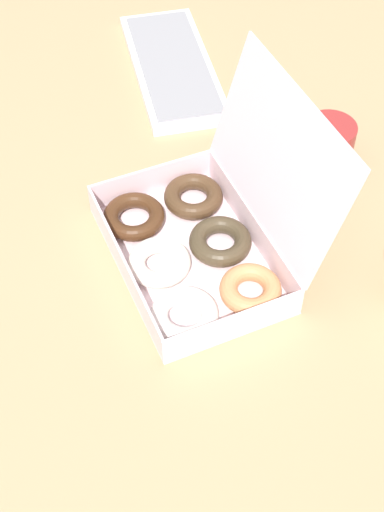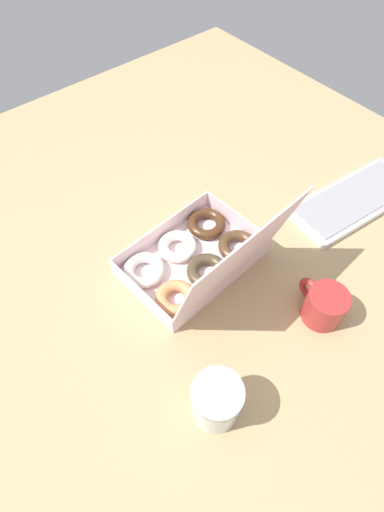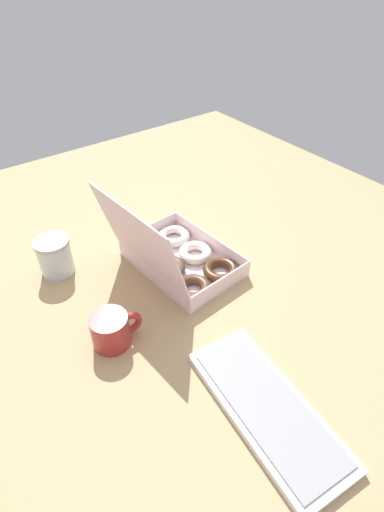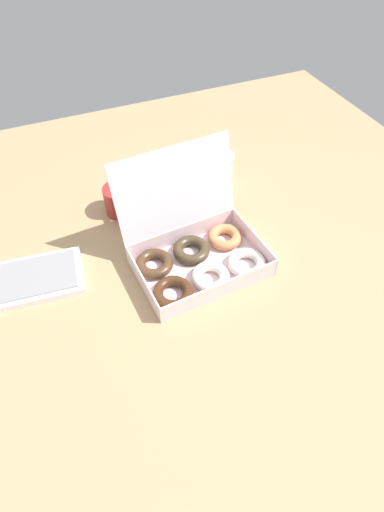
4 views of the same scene
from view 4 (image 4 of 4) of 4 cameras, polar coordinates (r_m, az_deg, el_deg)
The scene contains 5 objects.
ground_plane at distance 106.94cm, azimuth 2.16°, elevation -1.23°, with size 180.00×180.00×2.00cm, color tan.
donut_box at distance 103.20cm, azimuth 0.76°, elevation 0.20°, with size 35.27×30.72×26.90cm.
keyboard at distance 110.24cm, azimuth -25.02°, elevation -3.75°, with size 39.23×19.27×2.20cm.
coffee_mug at distance 119.29cm, azimuth -10.30°, elevation 7.82°, with size 8.92×12.44×8.41cm.
glass_jar at distance 127.13cm, azimuth 3.76°, elevation 12.11°, with size 9.67×9.67×10.88cm.
Camera 4 is at (-30.68, -62.48, 80.18)cm, focal length 28.00 mm.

